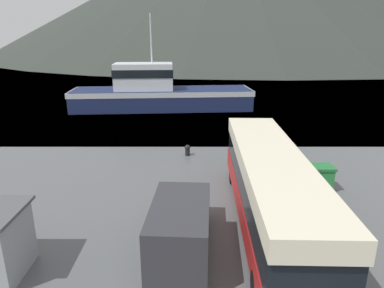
% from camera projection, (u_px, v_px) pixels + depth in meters
% --- Properties ---
extents(water_surface, '(240.00, 240.00, 0.00)m').
position_uv_depth(water_surface, '(199.00, 56.00, 140.40)').
color(water_surface, slate).
rests_on(water_surface, ground).
extents(tour_bus, '(2.92, 12.95, 3.37)m').
position_uv_depth(tour_bus, '(270.00, 185.00, 14.79)').
color(tour_bus, red).
rests_on(tour_bus, ground).
extents(delivery_van, '(2.41, 5.85, 2.34)m').
position_uv_depth(delivery_van, '(182.00, 224.00, 12.96)').
color(delivery_van, '#2D2D33').
rests_on(delivery_van, ground).
extents(fishing_boat, '(20.69, 6.91, 10.42)m').
position_uv_depth(fishing_boat, '(159.00, 92.00, 39.23)').
color(fishing_boat, '#19234C').
rests_on(fishing_boat, water_surface).
extents(storage_bin, '(1.42, 1.08, 1.41)m').
position_uv_depth(storage_bin, '(320.00, 178.00, 18.51)').
color(storage_bin, '#287F3D').
rests_on(storage_bin, ground).
extents(small_boat, '(5.44, 4.34, 0.75)m').
position_uv_depth(small_boat, '(194.00, 93.00, 47.80)').
color(small_boat, '#19234C').
rests_on(small_boat, water_surface).
extents(mooring_bollard, '(0.38, 0.38, 0.78)m').
position_uv_depth(mooring_bollard, '(188.00, 150.00, 24.03)').
color(mooring_bollard, black).
rests_on(mooring_bollard, ground).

